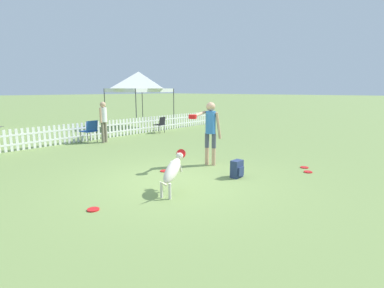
{
  "coord_description": "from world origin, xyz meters",
  "views": [
    {
      "loc": [
        -4.89,
        -4.66,
        2.1
      ],
      "look_at": [
        0.36,
        -0.19,
        0.84
      ],
      "focal_mm": 28.0,
      "sensor_mm": 36.0,
      "label": 1
    }
  ],
  "objects_px": {
    "backpack_on_grass": "(237,169)",
    "folding_chair_center": "(161,123)",
    "frisbee_midfield": "(304,167)",
    "folding_chair_blue_left": "(90,129)",
    "handler_person": "(210,126)",
    "spectator_standing": "(103,118)",
    "frisbee_near_dog": "(308,172)",
    "frisbee_near_handler": "(93,210)",
    "frisbee_far_scatter": "(164,171)",
    "canopy_tent_secondary": "(139,82)",
    "leaping_dog": "(173,170)"
  },
  "relations": [
    {
      "from": "backpack_on_grass",
      "to": "folding_chair_center",
      "type": "distance_m",
      "value": 7.99
    },
    {
      "from": "folding_chair_center",
      "to": "frisbee_midfield",
      "type": "bearing_deg",
      "value": 66.51
    },
    {
      "from": "folding_chair_blue_left",
      "to": "handler_person",
      "type": "bearing_deg",
      "value": 86.55
    },
    {
      "from": "backpack_on_grass",
      "to": "folding_chair_center",
      "type": "xyz_separation_m",
      "value": [
        4.04,
        6.89,
        0.26
      ]
    },
    {
      "from": "folding_chair_blue_left",
      "to": "spectator_standing",
      "type": "xyz_separation_m",
      "value": [
        0.39,
        -0.38,
        0.45
      ]
    },
    {
      "from": "frisbee_near_dog",
      "to": "backpack_on_grass",
      "type": "distance_m",
      "value": 1.96
    },
    {
      "from": "spectator_standing",
      "to": "frisbee_near_handler",
      "type": "bearing_deg",
      "value": 36.4
    },
    {
      "from": "backpack_on_grass",
      "to": "frisbee_midfield",
      "type": "bearing_deg",
      "value": -25.18
    },
    {
      "from": "frisbee_far_scatter",
      "to": "folding_chair_center",
      "type": "xyz_separation_m",
      "value": [
        4.81,
        5.16,
        0.46
      ]
    },
    {
      "from": "backpack_on_grass",
      "to": "canopy_tent_secondary",
      "type": "height_order",
      "value": "canopy_tent_secondary"
    },
    {
      "from": "leaping_dog",
      "to": "frisbee_near_dog",
      "type": "distance_m",
      "value": 3.76
    },
    {
      "from": "frisbee_midfield",
      "to": "leaping_dog",
      "type": "bearing_deg",
      "value": 160.65
    },
    {
      "from": "folding_chair_blue_left",
      "to": "folding_chair_center",
      "type": "xyz_separation_m",
      "value": [
        3.72,
        -0.15,
        -0.06
      ]
    },
    {
      "from": "backpack_on_grass",
      "to": "folding_chair_center",
      "type": "height_order",
      "value": "folding_chair_center"
    },
    {
      "from": "handler_person",
      "to": "leaping_dog",
      "type": "xyz_separation_m",
      "value": [
        -2.33,
        -0.82,
        -0.62
      ]
    },
    {
      "from": "leaping_dog",
      "to": "folding_chair_blue_left",
      "type": "height_order",
      "value": "folding_chair_blue_left"
    },
    {
      "from": "frisbee_near_dog",
      "to": "backpack_on_grass",
      "type": "bearing_deg",
      "value": 143.52
    },
    {
      "from": "frisbee_near_dog",
      "to": "frisbee_midfield",
      "type": "distance_m",
      "value": 0.46
    },
    {
      "from": "handler_person",
      "to": "leaping_dog",
      "type": "bearing_deg",
      "value": 90.25
    },
    {
      "from": "handler_person",
      "to": "canopy_tent_secondary",
      "type": "distance_m",
      "value": 9.49
    },
    {
      "from": "canopy_tent_secondary",
      "to": "frisbee_near_dog",
      "type": "bearing_deg",
      "value": -107.53
    },
    {
      "from": "folding_chair_blue_left",
      "to": "canopy_tent_secondary",
      "type": "relative_size",
      "value": 0.29
    },
    {
      "from": "backpack_on_grass",
      "to": "canopy_tent_secondary",
      "type": "distance_m",
      "value": 10.96
    },
    {
      "from": "frisbee_midfield",
      "to": "backpack_on_grass",
      "type": "xyz_separation_m",
      "value": [
        -1.96,
        0.92,
        0.2
      ]
    },
    {
      "from": "backpack_on_grass",
      "to": "spectator_standing",
      "type": "relative_size",
      "value": 0.26
    },
    {
      "from": "backpack_on_grass",
      "to": "folding_chair_blue_left",
      "type": "distance_m",
      "value": 7.06
    },
    {
      "from": "frisbee_midfield",
      "to": "folding_chair_center",
      "type": "xyz_separation_m",
      "value": [
        2.08,
        7.81,
        0.46
      ]
    },
    {
      "from": "folding_chair_blue_left",
      "to": "folding_chair_center",
      "type": "bearing_deg",
      "value": 172.38
    },
    {
      "from": "frisbee_near_dog",
      "to": "canopy_tent_secondary",
      "type": "height_order",
      "value": "canopy_tent_secondary"
    },
    {
      "from": "handler_person",
      "to": "backpack_on_grass",
      "type": "height_order",
      "value": "handler_person"
    },
    {
      "from": "backpack_on_grass",
      "to": "canopy_tent_secondary",
      "type": "bearing_deg",
      "value": 62.55
    },
    {
      "from": "handler_person",
      "to": "folding_chair_center",
      "type": "bearing_deg",
      "value": -51.19
    },
    {
      "from": "frisbee_near_handler",
      "to": "backpack_on_grass",
      "type": "bearing_deg",
      "value": -14.3
    },
    {
      "from": "folding_chair_blue_left",
      "to": "canopy_tent_secondary",
      "type": "distance_m",
      "value": 5.59
    },
    {
      "from": "frisbee_near_handler",
      "to": "frisbee_far_scatter",
      "type": "height_order",
      "value": "same"
    },
    {
      "from": "leaping_dog",
      "to": "canopy_tent_secondary",
      "type": "relative_size",
      "value": 0.36
    },
    {
      "from": "frisbee_near_dog",
      "to": "folding_chair_blue_left",
      "type": "xyz_separation_m",
      "value": [
        -1.24,
        8.2,
        0.53
      ]
    },
    {
      "from": "leaping_dog",
      "to": "folding_chair_center",
      "type": "bearing_deg",
      "value": 118.67
    },
    {
      "from": "frisbee_near_handler",
      "to": "folding_chair_center",
      "type": "bearing_deg",
      "value": 39.13
    },
    {
      "from": "frisbee_far_scatter",
      "to": "frisbee_near_dog",
      "type": "bearing_deg",
      "value": -51.08
    },
    {
      "from": "frisbee_near_handler",
      "to": "frisbee_far_scatter",
      "type": "relative_size",
      "value": 1.0
    },
    {
      "from": "frisbee_near_dog",
      "to": "frisbee_far_scatter",
      "type": "distance_m",
      "value": 3.72
    },
    {
      "from": "handler_person",
      "to": "frisbee_near_dog",
      "type": "distance_m",
      "value": 2.84
    },
    {
      "from": "frisbee_near_dog",
      "to": "folding_chair_blue_left",
      "type": "height_order",
      "value": "folding_chair_blue_left"
    },
    {
      "from": "frisbee_near_handler",
      "to": "frisbee_midfield",
      "type": "height_order",
      "value": "same"
    },
    {
      "from": "leaping_dog",
      "to": "canopy_tent_secondary",
      "type": "bearing_deg",
      "value": 124.17
    },
    {
      "from": "leaping_dog",
      "to": "folding_chair_blue_left",
      "type": "bearing_deg",
      "value": 142.88
    },
    {
      "from": "frisbee_near_dog",
      "to": "folding_chair_center",
      "type": "height_order",
      "value": "folding_chair_center"
    },
    {
      "from": "spectator_standing",
      "to": "folding_chair_blue_left",
      "type": "bearing_deg",
      "value": -62.33
    },
    {
      "from": "frisbee_midfield",
      "to": "folding_chair_blue_left",
      "type": "xyz_separation_m",
      "value": [
        -1.64,
        7.96,
        0.53
      ]
    }
  ]
}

